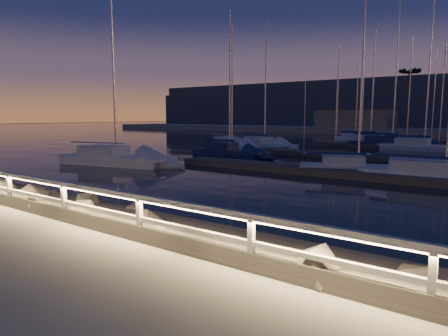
% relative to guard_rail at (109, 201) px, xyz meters
% --- Properties ---
extents(ground, '(400.00, 400.00, 0.00)m').
position_rel_guard_rail_xyz_m(ground, '(0.07, 0.00, -0.77)').
color(ground, '#9A978B').
rests_on(ground, ground).
extents(harbor_water, '(400.00, 440.00, 0.60)m').
position_rel_guard_rail_xyz_m(harbor_water, '(0.07, 31.22, -1.74)').
color(harbor_water, black).
rests_on(harbor_water, ground).
extents(guard_rail, '(44.11, 0.12, 1.06)m').
position_rel_guard_rail_xyz_m(guard_rail, '(0.00, 0.00, 0.00)').
color(guard_rail, silver).
rests_on(guard_rail, ground).
extents(riprap, '(38.17, 2.40, 1.25)m').
position_rel_guard_rail_xyz_m(riprap, '(1.08, 1.11, -0.91)').
color(riprap, '#625C54').
rests_on(riprap, ground).
extents(floating_docks, '(22.00, 36.00, 0.40)m').
position_rel_guard_rail_xyz_m(floating_docks, '(0.07, 32.50, -1.17)').
color(floating_docks, '#554E47').
rests_on(floating_docks, ground).
extents(palm_left, '(3.00, 3.00, 11.20)m').
position_rel_guard_rail_xyz_m(palm_left, '(-7.93, 72.00, 9.36)').
color(palm_left, '#4B3423').
rests_on(palm_left, ground).
extents(distant_hills, '(230.00, 37.50, 18.00)m').
position_rel_guard_rail_xyz_m(distant_hills, '(-22.06, 133.69, 3.96)').
color(distant_hills, '#374155').
rests_on(distant_hills, ground).
extents(sailboat_a, '(7.07, 2.47, 11.93)m').
position_rel_guard_rail_xyz_m(sailboat_a, '(-11.52, 21.16, -0.94)').
color(sailboat_a, navy).
rests_on(sailboat_a, ground).
extents(sailboat_b, '(8.88, 4.21, 14.59)m').
position_rel_guard_rail_xyz_m(sailboat_b, '(-14.89, 11.99, -0.90)').
color(sailboat_b, silver).
rests_on(sailboat_b, ground).
extents(sailboat_d, '(8.35, 2.60, 14.05)m').
position_rel_guard_rail_xyz_m(sailboat_d, '(4.92, 17.01, -0.96)').
color(sailboat_d, silver).
rests_on(sailboat_d, ground).
extents(sailboat_e, '(7.55, 4.35, 12.51)m').
position_rel_guard_rail_xyz_m(sailboat_e, '(-15.53, 27.32, -0.93)').
color(sailboat_e, silver).
rests_on(sailboat_e, ground).
extents(sailboat_f, '(6.86, 4.22, 11.36)m').
position_rel_guard_rail_xyz_m(sailboat_f, '(0.36, 17.42, -0.98)').
color(sailboat_f, silver).
rests_on(sailboat_f, ground).
extents(sailboat_g, '(8.48, 2.68, 14.30)m').
position_rel_guard_rail_xyz_m(sailboat_g, '(0.58, 37.08, -0.93)').
color(sailboat_g, silver).
rests_on(sailboat_g, ground).
extents(sailboat_j, '(8.02, 4.41, 13.19)m').
position_rel_guard_rail_xyz_m(sailboat_j, '(-13.46, 30.33, -0.94)').
color(sailboat_j, silver).
rests_on(sailboat_j, ground).
extents(sailboat_k, '(9.15, 3.57, 15.15)m').
position_rel_guard_rail_xyz_m(sailboat_k, '(-2.91, 39.23, -0.92)').
color(sailboat_k, navy).
rests_on(sailboat_k, ground).
extents(sailboat_m, '(6.19, 3.88, 10.32)m').
position_rel_guard_rail_xyz_m(sailboat_m, '(-9.50, 47.68, -0.98)').
color(sailboat_m, silver).
rests_on(sailboat_m, ground).
extents(sailboat_n, '(8.17, 5.21, 13.59)m').
position_rel_guard_rail_xyz_m(sailboat_n, '(-6.54, 43.98, -0.93)').
color(sailboat_n, silver).
rests_on(sailboat_n, ground).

